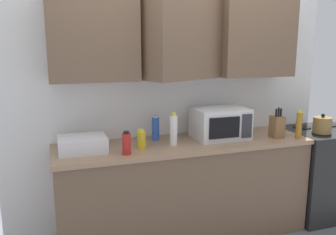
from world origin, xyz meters
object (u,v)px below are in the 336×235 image
object	(u,v)px
kettle	(322,125)
microwave	(220,123)
stove_range	(321,171)
bottle_yellow_mustard	(141,139)
dish_rack	(82,144)
knife_block	(277,126)
bottle_amber_vinegar	(299,125)
bottle_soy_dark	(244,122)
bottle_red_sauce	(127,143)
bottle_white_jar	(174,130)
bottle_blue_cleaner	(156,129)

from	to	relation	value
kettle	microwave	bearing A→B (deg)	169.41
stove_range	kettle	bearing A→B (deg)	-140.53
microwave	bottle_yellow_mustard	xyz separation A→B (m)	(-0.77, -0.10, -0.06)
kettle	dish_rack	bearing A→B (deg)	175.91
knife_block	bottle_amber_vinegar	bearing A→B (deg)	-26.33
bottle_soy_dark	microwave	bearing A→B (deg)	-153.42
microwave	bottle_yellow_mustard	bearing A→B (deg)	-172.91
stove_range	bottle_soy_dark	xyz separation A→B (m)	(-0.81, 0.22, 0.53)
knife_block	bottle_yellow_mustard	distance (m)	1.28
kettle	microwave	distance (m)	1.01
microwave	dish_rack	world-z (taller)	microwave
bottle_red_sauce	bottle_yellow_mustard	size ratio (longest dim) A/B	1.15
bottle_white_jar	microwave	bearing A→B (deg)	10.06
bottle_red_sauce	bottle_soy_dark	world-z (taller)	bottle_red_sauce
bottle_red_sauce	bottle_soy_dark	bearing A→B (deg)	17.38
stove_range	microwave	world-z (taller)	microwave
stove_range	bottle_blue_cleaner	xyz separation A→B (m)	(-1.75, 0.16, 0.56)
stove_range	bottle_red_sauce	distance (m)	2.16
bottle_soy_dark	bottle_yellow_mustard	bearing A→B (deg)	-166.31
stove_range	bottle_blue_cleaner	distance (m)	1.84
kettle	bottle_blue_cleaner	world-z (taller)	bottle_blue_cleaner
microwave	dish_rack	bearing A→B (deg)	-178.79
microwave	bottle_soy_dark	bearing A→B (deg)	26.58
knife_block	stove_range	bearing A→B (deg)	9.03
bottle_amber_vinegar	bottle_soy_dark	world-z (taller)	bottle_amber_vinegar
bottle_white_jar	bottle_amber_vinegar	world-z (taller)	bottle_white_jar
kettle	bottle_red_sauce	size ratio (longest dim) A/B	1.02
stove_range	bottle_red_sauce	world-z (taller)	bottle_red_sauce
bottle_white_jar	bottle_amber_vinegar	size ratio (longest dim) A/B	1.09
knife_block	bottle_amber_vinegar	world-z (taller)	knife_block
bottle_soy_dark	bottle_white_jar	bearing A→B (deg)	-162.52
dish_rack	bottle_white_jar	world-z (taller)	bottle_white_jar
stove_range	bottle_soy_dark	world-z (taller)	bottle_soy_dark
bottle_blue_cleaner	bottle_yellow_mustard	size ratio (longest dim) A/B	1.40
dish_rack	bottle_amber_vinegar	distance (m)	1.94
dish_rack	bottle_blue_cleaner	xyz separation A→B (m)	(0.66, 0.14, 0.05)
knife_block	bottle_soy_dark	distance (m)	0.36
dish_rack	bottle_soy_dark	xyz separation A→B (m)	(1.60, 0.20, 0.03)
knife_block	bottle_soy_dark	xyz separation A→B (m)	(-0.15, 0.33, -0.02)
bottle_red_sauce	bottle_amber_vinegar	world-z (taller)	bottle_amber_vinegar
stove_range	knife_block	world-z (taller)	knife_block
bottle_blue_cleaner	bottle_soy_dark	distance (m)	0.94
bottle_blue_cleaner	bottle_amber_vinegar	distance (m)	1.32
bottle_white_jar	bottle_soy_dark	size ratio (longest dim) A/B	1.58
kettle	bottle_amber_vinegar	distance (m)	0.32
microwave	bottle_blue_cleaner	world-z (taller)	microwave
bottle_red_sauce	bottle_yellow_mustard	world-z (taller)	bottle_red_sauce
kettle	bottle_red_sauce	distance (m)	1.91
knife_block	bottle_blue_cleaner	distance (m)	1.13
bottle_white_jar	bottle_yellow_mustard	size ratio (longest dim) A/B	1.76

